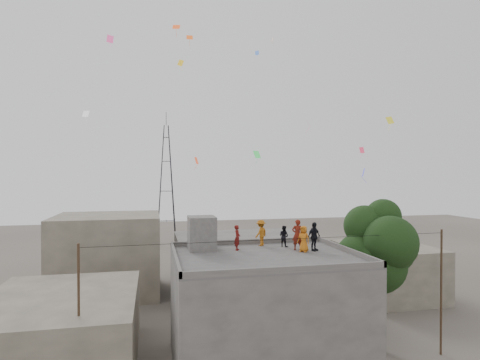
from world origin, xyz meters
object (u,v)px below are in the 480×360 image
Objects in this scene: tree at (378,249)px; person_red_adult at (297,235)px; transmission_tower at (166,185)px; stair_head_box at (202,233)px; person_dark_adult at (314,237)px.

person_red_adult is (-4.96, 0.72, 0.91)m from tree.
tree is at bearing -73.91° from transmission_tower.
tree is 5.10m from person_red_adult.
person_red_adult is at bearing -12.86° from stair_head_box.
person_red_adult is at bearing 171.69° from tree.
person_red_adult is at bearing -80.60° from transmission_tower.
transmission_tower is 10.96× the size of person_red_adult.
stair_head_box is 1.18× the size of person_dark_adult.
tree is (10.57, -2.00, -1.00)m from stair_head_box.
tree is 0.45× the size of transmission_tower.
person_dark_adult is (7.25, -39.21, -2.12)m from transmission_tower.
tree is 4.21m from person_dark_adult.
person_dark_adult is at bearing -79.53° from transmission_tower.
transmission_tower reaches higher than person_dark_adult.
stair_head_box is 37.46m from transmission_tower.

